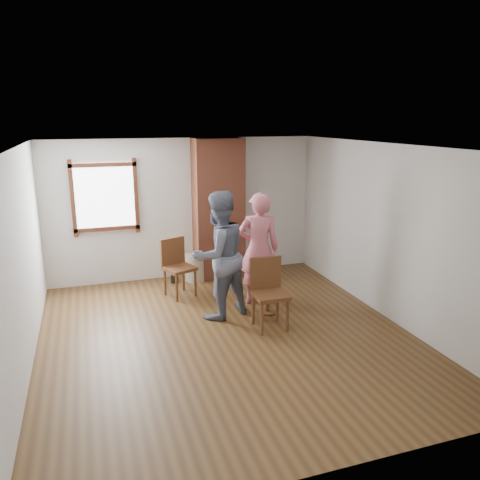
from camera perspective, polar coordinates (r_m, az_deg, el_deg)
name	(u,v)px	position (r m, az deg, el deg)	size (l,w,h in m)	color
ground	(227,336)	(6.66, -1.62, -11.62)	(5.50, 5.50, 0.00)	brown
room_shell	(210,201)	(6.64, -3.72, 4.74)	(5.04, 5.52, 2.62)	silver
brick_chimney	(218,209)	(8.70, -2.65, 3.74)	(0.90, 0.50, 2.60)	#B05C3E
stoneware_crock	(195,267)	(8.75, -5.48, -3.33)	(0.40, 0.40, 0.51)	#C7B790
dark_pot	(174,279)	(8.73, -7.99, -4.70)	(0.14, 0.14, 0.14)	black
dining_chair_left	(177,264)	(8.01, -7.69, -2.89)	(0.59, 0.59, 0.98)	brown
dining_chair_right	(268,289)	(6.77, 3.47, -5.97)	(0.48, 0.48, 1.01)	brown
side_table	(268,288)	(7.25, 3.42, -5.91)	(0.40, 0.40, 0.60)	brown
cake_plate	(268,276)	(7.18, 3.44, -4.41)	(0.18, 0.18, 0.01)	white
cake_slice	(269,274)	(7.18, 3.52, -4.15)	(0.08, 0.07, 0.06)	white
man	(219,255)	(6.97, -2.63, -1.88)	(0.94, 0.73, 1.93)	#121A32
person_pink	(259,249)	(7.51, 2.27, -1.07)	(0.67, 0.44, 1.83)	#D06875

